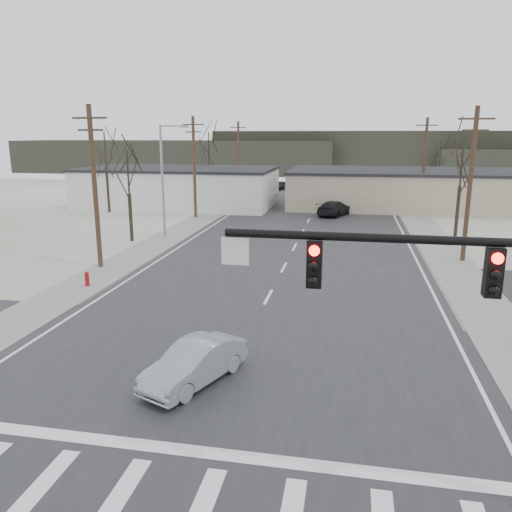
{
  "coord_description": "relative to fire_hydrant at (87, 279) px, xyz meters",
  "views": [
    {
      "loc": [
        3.99,
        -16.32,
        8.22
      ],
      "look_at": [
        -0.34,
        6.36,
        2.6
      ],
      "focal_mm": 35.0,
      "sensor_mm": 36.0,
      "label": 1
    }
  ],
  "objects": [
    {
      "name": "upole_right_a",
      "position": [
        21.7,
        10.0,
        4.77
      ],
      "size": [
        2.2,
        0.3,
        10.0
      ],
      "color": "#4E3624",
      "rests_on": "ground"
    },
    {
      "name": "sidewalk_left",
      "position": [
        -0.4,
        12.0,
        -0.42
      ],
      "size": [
        3.0,
        90.0,
        0.06
      ],
      "primitive_type": "cube",
      "color": "gray",
      "rests_on": "ground"
    },
    {
      "name": "car_far_b",
      "position": [
        3.36,
        51.89,
        0.23
      ],
      "size": [
        2.52,
        4.03,
        1.28
      ],
      "primitive_type": "imported",
      "rotation": [
        0.0,
        0.0,
        -0.29
      ],
      "color": "black",
      "rests_on": "main_road"
    },
    {
      "name": "upole_left_c",
      "position": [
        -1.3,
        24.0,
        4.77
      ],
      "size": [
        2.2,
        0.3,
        10.0
      ],
      "color": "#4E3624",
      "rests_on": "ground"
    },
    {
      "name": "ground",
      "position": [
        10.2,
        -8.0,
        -0.45
      ],
      "size": [
        140.0,
        140.0,
        0.0
      ],
      "primitive_type": "plane",
      "color": "white",
      "rests_on": "ground"
    },
    {
      "name": "tree_left_far",
      "position": [
        -3.8,
        38.0,
        5.83
      ],
      "size": [
        3.96,
        3.96,
        8.82
      ],
      "color": "#2D261B",
      "rests_on": "ground"
    },
    {
      "name": "tree_left_near",
      "position": [
        -2.8,
        12.0,
        4.78
      ],
      "size": [
        3.3,
        3.3,
        7.35
      ],
      "color": "#2D261B",
      "rests_on": "ground"
    },
    {
      "name": "tree_left_mid",
      "position": [
        -11.8,
        26.0,
        5.83
      ],
      "size": [
        3.96,
        3.96,
        8.82
      ],
      "color": "#2D261B",
      "rests_on": "ground"
    },
    {
      "name": "car_far_a",
      "position": [
        12.56,
        27.79,
        0.36
      ],
      "size": [
        3.92,
        5.67,
        1.52
      ],
      "primitive_type": "imported",
      "rotation": [
        0.0,
        0.0,
        2.76
      ],
      "color": "black",
      "rests_on": "main_road"
    },
    {
      "name": "sedan_crossing",
      "position": [
        9.26,
        -9.51,
        0.29
      ],
      "size": [
        3.01,
        4.46,
        1.39
      ],
      "primitive_type": "imported",
      "rotation": [
        0.0,
        0.0,
        -0.4
      ],
      "color": "gray",
      "rests_on": "main_road"
    },
    {
      "name": "tree_right_mid",
      "position": [
        22.7,
        18.0,
        5.48
      ],
      "size": [
        3.74,
        3.74,
        8.33
      ],
      "color": "#2D261B",
      "rests_on": "ground"
    },
    {
      "name": "upole_left_b",
      "position": [
        -1.3,
        4.0,
        4.77
      ],
      "size": [
        2.2,
        0.3,
        10.0
      ],
      "color": "#4E3624",
      "rests_on": "ground"
    },
    {
      "name": "main_road",
      "position": [
        10.2,
        7.0,
        -0.43
      ],
      "size": [
        18.0,
        110.0,
        0.05
      ],
      "primitive_type": "cube",
      "color": "black",
      "rests_on": "ground"
    },
    {
      "name": "streetlight_main",
      "position": [
        -0.6,
        14.0,
        4.64
      ],
      "size": [
        2.4,
        0.25,
        9.0
      ],
      "color": "gray",
      "rests_on": "ground"
    },
    {
      "name": "fire_hydrant",
      "position": [
        0.0,
        0.0,
        0.0
      ],
      "size": [
        0.24,
        0.24,
        0.87
      ],
      "color": "#A50C0C",
      "rests_on": "ground"
    },
    {
      "name": "sidewalk_right",
      "position": [
        20.8,
        12.0,
        -0.42
      ],
      "size": [
        3.0,
        90.0,
        0.06
      ],
      "primitive_type": "cube",
      "color": "gray",
      "rests_on": "ground"
    },
    {
      "name": "upole_left_d",
      "position": [
        -1.3,
        44.0,
        4.77
      ],
      "size": [
        2.2,
        0.3,
        10.0
      ],
      "color": "#4E3624",
      "rests_on": "ground"
    },
    {
      "name": "building_right_far",
      "position": [
        20.2,
        36.0,
        1.7
      ],
      "size": [
        26.3,
        14.3,
        4.3
      ],
      "color": "#B4AB89",
      "rests_on": "ground"
    },
    {
      "name": "building_left_far",
      "position": [
        -5.8,
        32.0,
        1.8
      ],
      "size": [
        22.3,
        12.3,
        4.5
      ],
      "color": "silver",
      "rests_on": "ground"
    },
    {
      "name": "hill_left",
      "position": [
        -24.8,
        84.0,
        3.05
      ],
      "size": [
        70.0,
        18.0,
        7.0
      ],
      "primitive_type": "cube",
      "color": "#333026",
      "rests_on": "ground"
    },
    {
      "name": "upole_right_b",
      "position": [
        21.7,
        32.0,
        4.77
      ],
      "size": [
        2.2,
        0.3,
        10.0
      ],
      "color": "#4E3624",
      "rests_on": "ground"
    },
    {
      "name": "hill_center",
      "position": [
        25.2,
        88.0,
        4.05
      ],
      "size": [
        80.0,
        18.0,
        9.0
      ],
      "primitive_type": "cube",
      "color": "#333026",
      "rests_on": "ground"
    },
    {
      "name": "tree_right_far",
      "position": [
        25.2,
        44.0,
        5.13
      ],
      "size": [
        3.52,
        3.52,
        7.84
      ],
      "color": "#2D261B",
      "rests_on": "ground"
    },
    {
      "name": "cross_road",
      "position": [
        10.2,
        -8.0,
        -0.43
      ],
      "size": [
        90.0,
        10.0,
        0.04
      ],
      "primitive_type": "cube",
      "color": "black",
      "rests_on": "ground"
    }
  ]
}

